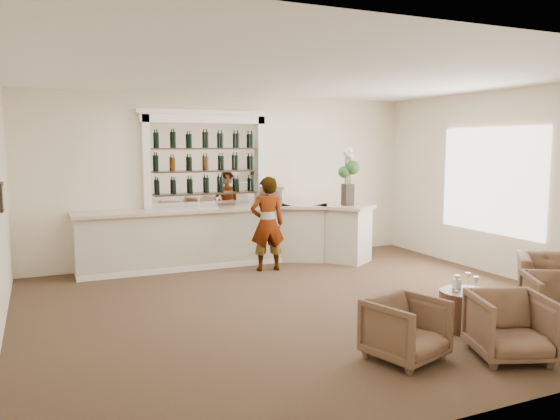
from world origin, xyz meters
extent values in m
plane|color=brown|center=(0.00, 0.00, 0.00)|extent=(8.00, 8.00, 0.00)
cube|color=#F6E8CC|center=(0.00, 3.50, 1.65)|extent=(8.00, 0.04, 3.30)
cube|color=#F6E8CC|center=(4.00, 0.00, 1.65)|extent=(0.04, 7.00, 3.30)
cube|color=white|center=(0.00, 0.00, 3.30)|extent=(8.00, 7.00, 0.04)
cube|color=white|center=(3.97, 0.50, 1.70)|extent=(0.05, 2.40, 1.90)
cube|color=black|center=(-3.97, 1.20, 1.65)|extent=(0.04, 0.46, 0.38)
cube|color=beige|center=(-3.94, 1.20, 1.65)|extent=(0.01, 0.38, 0.30)
cube|color=beige|center=(-1.00, 3.15, 0.54)|extent=(4.00, 0.70, 1.08)
cube|color=#C5AB99|center=(-1.00, 3.13, 1.11)|extent=(4.10, 0.82, 0.06)
cube|color=beige|center=(1.35, 2.92, 0.54)|extent=(1.12, 1.04, 1.08)
cube|color=#C5AB99|center=(1.35, 2.90, 1.11)|extent=(1.27, 1.19, 0.06)
cube|color=beige|center=(2.05, 2.40, 0.54)|extent=(1.08, 1.14, 1.08)
cube|color=#C5AB99|center=(2.05, 2.38, 1.11)|extent=(1.24, 1.29, 0.06)
cube|color=white|center=(-1.00, 2.82, 0.05)|extent=(4.00, 0.06, 0.10)
cube|color=white|center=(-0.50, 3.48, 1.95)|extent=(2.15, 0.02, 1.65)
cube|color=white|center=(-1.65, 3.42, 1.45)|extent=(0.14, 0.16, 2.90)
cube|color=white|center=(0.65, 3.42, 1.45)|extent=(0.14, 0.16, 2.90)
cube|color=white|center=(-0.50, 3.42, 2.84)|extent=(2.52, 0.16, 0.18)
cube|color=white|center=(-0.50, 3.42, 2.96)|extent=(2.64, 0.20, 0.08)
cube|color=#36241B|center=(-0.50, 3.37, 1.38)|extent=(2.05, 0.20, 0.03)
cube|color=#36241B|center=(-0.50, 3.37, 1.82)|extent=(2.05, 0.20, 0.03)
cube|color=#36241B|center=(-0.50, 3.37, 2.26)|extent=(2.05, 0.20, 0.03)
cylinder|color=#543424|center=(1.38, -1.73, 0.25)|extent=(0.65, 0.65, 0.50)
imported|color=gray|center=(0.34, 2.30, 0.88)|extent=(0.70, 0.51, 1.76)
imported|color=brown|center=(0.08, -2.24, 0.35)|extent=(0.92, 0.94, 0.69)
imported|color=brown|center=(1.15, -2.68, 0.36)|extent=(1.01, 1.03, 0.73)
imported|color=brown|center=(3.40, -1.45, 0.36)|extent=(1.47, 1.46, 0.72)
cube|color=silver|center=(0.65, 2.90, 1.34)|extent=(0.55, 0.51, 0.39)
cube|color=black|center=(2.08, 2.34, 1.35)|extent=(0.19, 0.19, 0.43)
cube|color=white|center=(1.36, -1.59, 0.56)|extent=(0.08, 0.08, 0.12)
camera|label=1|loc=(-3.50, -6.94, 2.36)|focal=35.00mm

